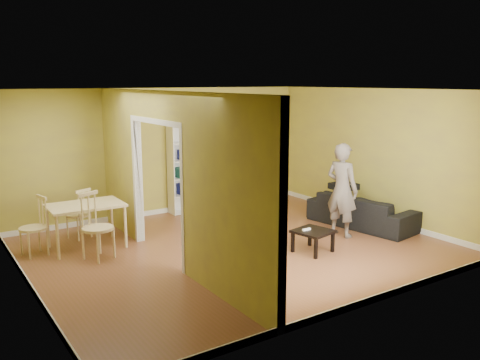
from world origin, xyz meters
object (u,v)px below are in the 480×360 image
chair_near (98,226)px  sofa (362,206)px  bookshelf (186,168)px  coffee_table (313,233)px  chair_far (78,213)px  chair_left (33,227)px  dining_table (85,209)px  person (342,182)px

chair_near → sofa: bearing=-35.2°
bookshelf → coffee_table: 3.55m
coffee_table → bookshelf: bearing=98.1°
chair_far → chair_left: bearing=8.7°
chair_near → chair_far: chair_near is taller
chair_left → sofa: bearing=60.8°
sofa → bookshelf: bearing=29.7°
sofa → chair_left: (-5.59, 1.69, 0.08)m
coffee_table → dining_table: 3.76m
chair_left → chair_near: chair_near is taller
dining_table → chair_left: bearing=175.3°
dining_table → chair_near: chair_near is taller
chair_left → chair_far: 1.02m
bookshelf → dining_table: bookshelf is taller
sofa → dining_table: 5.05m
person → chair_near: (-4.02, 1.19, -0.46)m
sofa → coffee_table: size_ratio=3.79×
dining_table → coffee_table: bearing=-36.9°
sofa → chair_left: chair_left is taller
coffee_table → chair_left: (-3.81, 2.31, 0.16)m
dining_table → chair_near: 0.66m
person → chair_left: size_ratio=2.07×
bookshelf → chair_left: 3.54m
person → dining_table: size_ratio=1.66×
chair_left → coffee_table: bearing=46.4°
bookshelf → chair_left: bookshelf is taller
coffee_table → person: bearing=21.7°
bookshelf → chair_near: size_ratio=1.78×
person → chair_near: 4.22m
sofa → dining_table: sofa is taller
bookshelf → dining_table: size_ratio=1.57×
chair_left → chair_near: 1.08m
sofa → chair_far: bearing=55.8°
dining_table → chair_far: size_ratio=1.32×
bookshelf → chair_near: bearing=-143.5°
coffee_table → chair_left: chair_left is taller
chair_left → bookshelf: bearing=96.6°
chair_far → sofa: bearing=131.4°
person → bookshelf: bearing=14.2°
chair_left → chair_far: bearing=109.6°
sofa → chair_near: bearing=69.5°
sofa → chair_near: 4.89m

